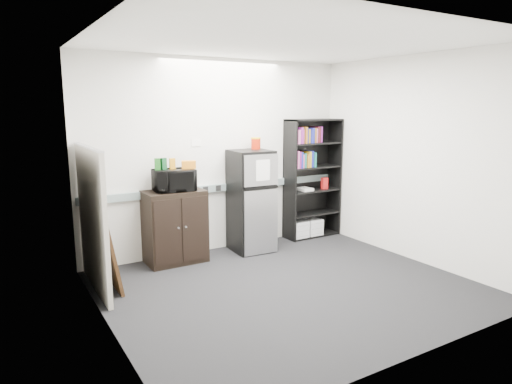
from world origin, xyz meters
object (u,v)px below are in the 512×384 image
Objects in this scene: cubicle_partition at (92,219)px; bookshelf at (311,176)px; refrigerator at (251,201)px; cabinet at (175,227)px; microwave at (174,180)px.

bookshelf is at bearing 8.13° from cubicle_partition.
bookshelf is at bearing 10.24° from refrigerator.
cabinet is 0.62m from microwave.
bookshelf reaches higher than refrigerator.
cabinet is at bearing 20.72° from cubicle_partition.
bookshelf is at bearing 1.64° from cabinet.
cubicle_partition is 2.26m from refrigerator.
microwave reaches higher than cabinet.
cubicle_partition is 1.22m from microwave.
refrigerator is at bearing -4.10° from cabinet.
refrigerator reaches higher than cabinet.
microwave is at bearing -177.96° from bookshelf.
cabinet is at bearing 179.09° from refrigerator.
bookshelf is 1.14× the size of cubicle_partition.
cubicle_partition is 1.12× the size of refrigerator.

